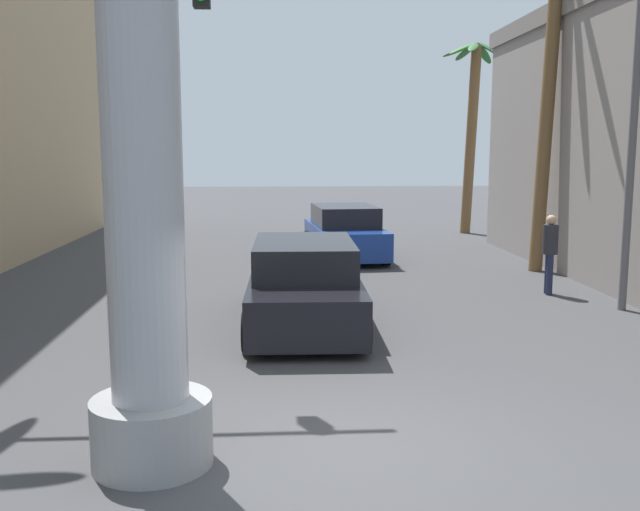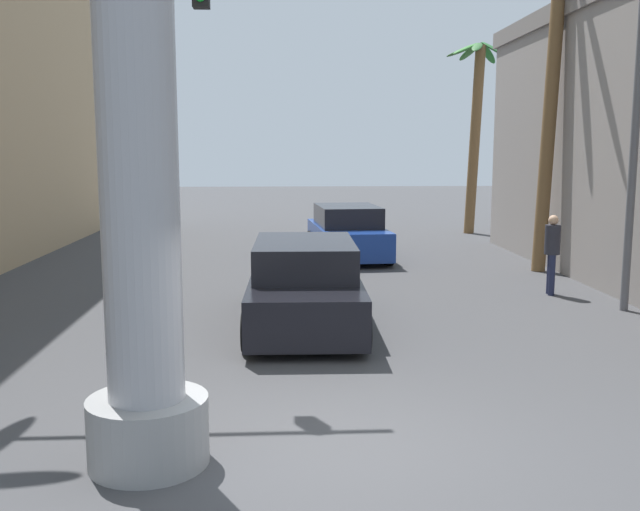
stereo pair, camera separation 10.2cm
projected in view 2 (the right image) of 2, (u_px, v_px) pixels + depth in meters
name	position (u px, v px, depth m)	size (l,w,h in m)	color
ground_plane	(308.00, 280.00, 17.65)	(92.04, 92.04, 0.00)	#424244
street_lamp	(619.00, 74.00, 13.66)	(2.60, 0.28, 7.71)	#59595E
traffic_light_mast	(2.00, 71.00, 10.23)	(5.33, 0.32, 6.13)	#333333
car_lead	(305.00, 285.00, 13.13)	(2.15, 5.14, 1.56)	black
car_far	(347.00, 233.00, 21.34)	(2.30, 4.77, 1.56)	black
palm_tree_mid_right	(552.00, 60.00, 18.32)	(3.05, 3.18, 9.17)	brown
palm_tree_far_right	(476.00, 117.00, 26.99)	(2.52, 2.54, 7.26)	brown
pedestrian_mid_right	(552.00, 248.00, 15.78)	(0.39, 0.39, 1.78)	#1E233F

